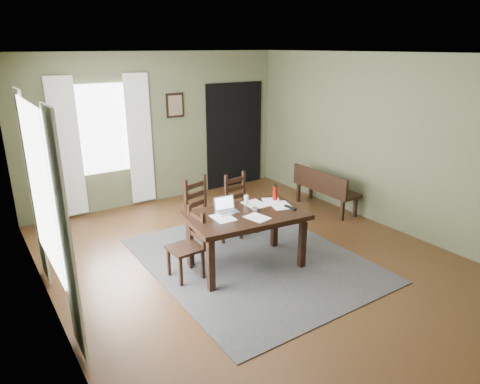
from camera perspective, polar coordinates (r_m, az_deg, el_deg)
ground at (r=5.94m, az=1.63°, el=-9.07°), size 5.00×6.00×0.01m
room_shell at (r=5.34m, az=1.81°, el=8.33°), size 5.02×6.02×2.71m
rug at (r=5.94m, az=1.63°, el=-8.98°), size 2.60×3.20×0.01m
dining_table at (r=5.49m, az=0.81°, el=-3.75°), size 1.59×1.07×0.75m
chair_end at (r=5.39m, az=-6.89°, el=-7.05°), size 0.40×0.40×0.88m
chair_back_left at (r=6.23m, az=-4.98°, el=-2.79°), size 0.54×0.54×0.99m
chair_back_right at (r=6.61m, az=0.05°, el=-1.71°), size 0.44×0.45×0.92m
bench at (r=7.68m, az=11.11°, el=0.75°), size 0.42×1.29×0.73m
laptop at (r=5.50m, az=-1.85°, el=-2.13°), size 0.30×0.25×0.20m
computer_mouse at (r=5.56m, az=2.10°, el=-2.28°), size 0.07×0.10×0.03m
tv_remote at (r=5.66m, az=6.69°, el=-2.07°), size 0.06×0.19×0.02m
drinking_glass at (r=5.72m, az=0.84°, el=-1.09°), size 0.07×0.07×0.13m
water_bottle at (r=5.91m, az=4.69°, el=-0.11°), size 0.08×0.08×0.22m
paper_a at (r=5.32m, az=-2.28°, el=-3.46°), size 0.26×0.33×0.00m
paper_b at (r=5.75m, az=5.46°, el=-1.79°), size 0.33×0.39×0.00m
paper_c at (r=5.77m, az=2.02°, el=-1.62°), size 0.26×0.34×0.00m
paper_d at (r=5.87m, az=4.24°, el=-1.29°), size 0.35×0.38×0.00m
paper_e at (r=5.33m, az=2.31°, el=-3.42°), size 0.28×0.33×0.00m
window_left at (r=4.70m, az=-25.16°, el=0.59°), size 0.01×1.30×1.70m
window_back at (r=7.64m, az=-17.80°, el=7.98°), size 1.00×0.01×1.50m
curtain_left_near at (r=4.03m, az=-22.27°, el=-5.76°), size 0.03×0.48×2.30m
curtain_left_far at (r=5.56m, az=-25.92°, el=0.40°), size 0.03×0.48×2.30m
curtain_back_left at (r=7.52m, az=-22.07°, el=5.37°), size 0.44×0.03×2.30m
curtain_back_right at (r=7.85m, az=-13.21°, el=6.79°), size 0.44×0.03×2.30m
framed_picture at (r=8.06m, az=-8.66°, el=11.35°), size 0.34×0.03×0.44m
doorway_back at (r=8.81m, az=-0.72°, el=7.57°), size 1.30×0.03×2.10m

